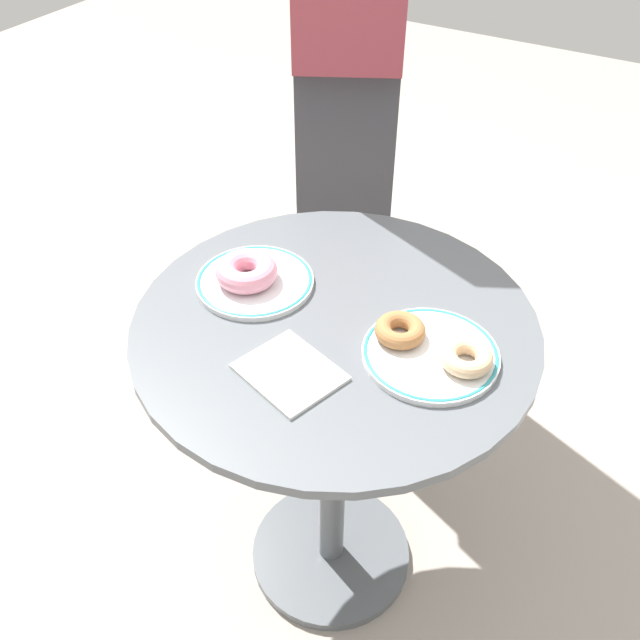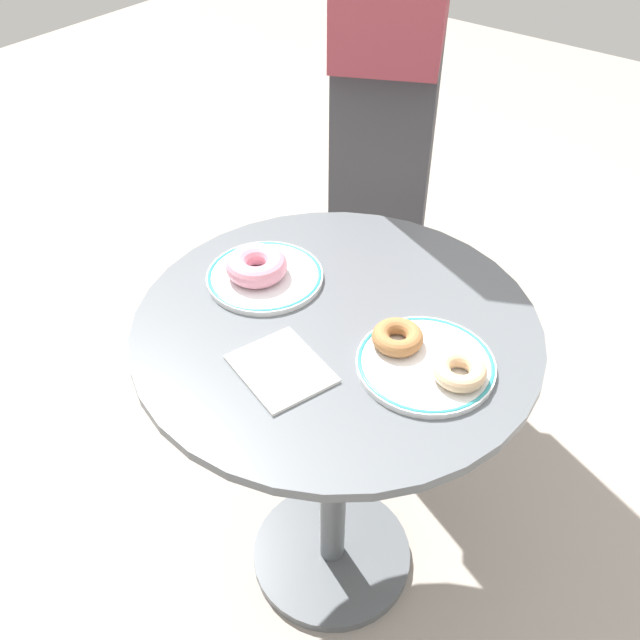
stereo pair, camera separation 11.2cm
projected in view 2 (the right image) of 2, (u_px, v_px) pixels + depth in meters
The scene contains 9 objects.
ground_plane at pixel (332, 558), 1.62m from camera, with size 7.00×7.00×0.02m, color #9E9389.
cafe_table at pixel (335, 416), 1.30m from camera, with size 0.67×0.67×0.72m.
plate_left at pixel (265, 276), 1.23m from camera, with size 0.21×0.21×0.01m.
plate_right at pixel (427, 362), 1.06m from camera, with size 0.21×0.21×0.01m.
donut_pink_frosted at pixel (257, 266), 1.21m from camera, with size 0.11×0.11×0.04m, color pink.
donut_glazed at pixel (458, 373), 1.02m from camera, with size 0.08×0.08×0.03m, color #E0B789.
donut_cinnamon at pixel (397, 337), 1.08m from camera, with size 0.08×0.08×0.03m, color #A36B3D.
paper_napkin at pixel (279, 368), 1.06m from camera, with size 0.14×0.12×0.01m, color white.
person_figure at pixel (391, 80), 1.59m from camera, with size 0.39×0.49×1.72m.
Camera 2 is at (0.51, -0.70, 1.47)m, focal length 39.19 mm.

